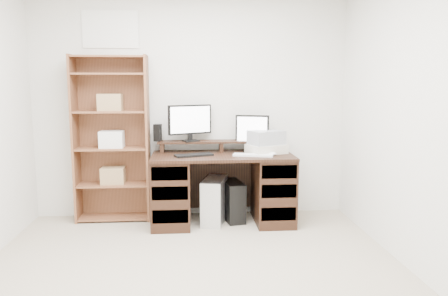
{
  "coord_description": "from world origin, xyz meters",
  "views": [
    {
      "loc": [
        -0.01,
        -2.94,
        1.51
      ],
      "look_at": [
        0.33,
        1.43,
        0.85
      ],
      "focal_mm": 35.0,
      "sensor_mm": 36.0,
      "label": 1
    }
  ],
  "objects": [
    {
      "name": "mouse",
      "position": [
        0.85,
        1.53,
        0.77
      ],
      "size": [
        0.1,
        0.08,
        0.03
      ],
      "primitive_type": "ellipsoid",
      "rotation": [
        0.0,
        0.0,
        0.39
      ],
      "color": "white",
      "rests_on": "desk"
    },
    {
      "name": "tower_silver",
      "position": [
        0.24,
        1.64,
        0.24
      ],
      "size": [
        0.32,
        0.52,
        0.48
      ],
      "primitive_type": "cube",
      "rotation": [
        0.0,
        0.0,
        -0.24
      ],
      "color": "silver",
      "rests_on": "ground"
    },
    {
      "name": "riser_shelf",
      "position": [
        0.33,
        1.85,
        0.84
      ],
      "size": [
        1.4,
        0.22,
        0.12
      ],
      "color": "black",
      "rests_on": "desk"
    },
    {
      "name": "room",
      "position": [
        -0.0,
        0.0,
        1.25
      ],
      "size": [
        3.54,
        4.04,
        2.54
      ],
      "color": "#B3A58D",
      "rests_on": "ground"
    },
    {
      "name": "printer",
      "position": [
        0.8,
        1.68,
        0.8
      ],
      "size": [
        0.47,
        0.41,
        0.1
      ],
      "primitive_type": "cube",
      "rotation": [
        0.0,
        0.0,
        0.39
      ],
      "color": "beige",
      "rests_on": "desk"
    },
    {
      "name": "keyboard_black",
      "position": [
        0.02,
        1.55,
        0.76
      ],
      "size": [
        0.42,
        0.26,
        0.02
      ],
      "primitive_type": "cube",
      "rotation": [
        0.0,
        0.0,
        0.33
      ],
      "color": "black",
      "rests_on": "desk"
    },
    {
      "name": "tower_black",
      "position": [
        0.44,
        1.72,
        0.22
      ],
      "size": [
        0.26,
        0.46,
        0.43
      ],
      "rotation": [
        0.0,
        0.0,
        0.18
      ],
      "color": "black",
      "rests_on": "ground"
    },
    {
      "name": "basket",
      "position": [
        0.8,
        1.68,
        0.92
      ],
      "size": [
        0.42,
        0.37,
        0.15
      ],
      "primitive_type": "cube",
      "rotation": [
        0.0,
        0.0,
        0.42
      ],
      "color": "#969AA0",
      "rests_on": "printer"
    },
    {
      "name": "keyboard_white",
      "position": [
        0.64,
        1.51,
        0.76
      ],
      "size": [
        0.43,
        0.23,
        0.02
      ],
      "primitive_type": "cube",
      "rotation": [
        0.0,
        0.0,
        -0.27
      ],
      "color": "white",
      "rests_on": "desk"
    },
    {
      "name": "speaker",
      "position": [
        -0.37,
        1.86,
        0.96
      ],
      "size": [
        0.09,
        0.09,
        0.19
      ],
      "primitive_type": "cube",
      "rotation": [
        0.0,
        0.0,
        -0.29
      ],
      "color": "black",
      "rests_on": "riser_shelf"
    },
    {
      "name": "monitor_small",
      "position": [
        0.67,
        1.81,
        0.97
      ],
      "size": [
        0.36,
        0.18,
        0.4
      ],
      "rotation": [
        0.0,
        0.0,
        -0.32
      ],
      "color": "black",
      "rests_on": "desk"
    },
    {
      "name": "monitor_wide",
      "position": [
        -0.02,
        1.83,
        1.09
      ],
      "size": [
        0.47,
        0.24,
        0.4
      ],
      "rotation": [
        0.0,
        0.0,
        0.43
      ],
      "color": "black",
      "rests_on": "riser_shelf"
    },
    {
      "name": "bookshelf",
      "position": [
        -0.87,
        1.86,
        0.92
      ],
      "size": [
        0.8,
        0.3,
        1.8
      ],
      "color": "brown",
      "rests_on": "ground"
    },
    {
      "name": "desk",
      "position": [
        0.33,
        1.64,
        0.39
      ],
      "size": [
        1.5,
        0.7,
        0.75
      ],
      "color": "black",
      "rests_on": "ground"
    }
  ]
}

